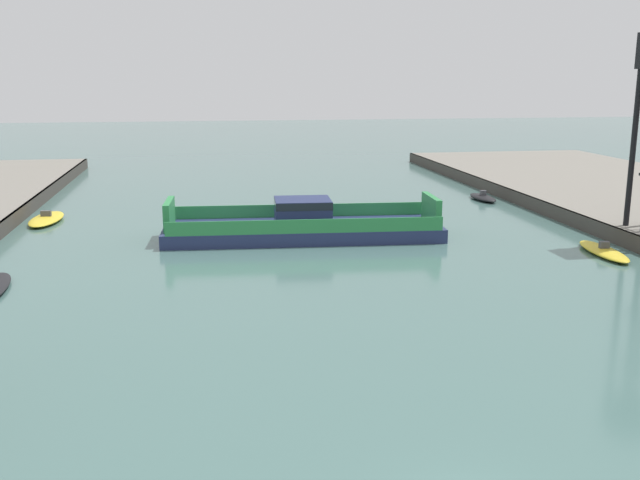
{
  "coord_description": "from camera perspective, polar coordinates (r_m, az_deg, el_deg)",
  "views": [
    {
      "loc": [
        -7.89,
        -18.45,
        13.07
      ],
      "look_at": [
        0.0,
        29.23,
        2.0
      ],
      "focal_mm": 40.29,
      "sensor_mm": 36.0,
      "label": 1
    }
  ],
  "objects": [
    {
      "name": "moored_boat_near_right",
      "position": [
        79.27,
        12.81,
        3.31
      ],
      "size": [
        2.04,
        5.32,
        1.08
      ],
      "color": "black",
      "rests_on": "ground"
    },
    {
      "name": "moored_boat_far_right",
      "position": [
        70.36,
        -20.9,
        1.58
      ],
      "size": [
        3.01,
        7.46,
        1.06
      ],
      "color": "yellow",
      "rests_on": "ground"
    },
    {
      "name": "moored_boat_mid_left",
      "position": [
        57.77,
        21.6,
        -0.83
      ],
      "size": [
        2.52,
        7.07,
        1.01
      ],
      "color": "yellow",
      "rests_on": "ground"
    },
    {
      "name": "chain_ferry",
      "position": [
        59.22,
        -1.38,
        1.15
      ],
      "size": [
        22.99,
        8.25,
        3.3
      ],
      "color": "navy",
      "rests_on": "ground"
    }
  ]
}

